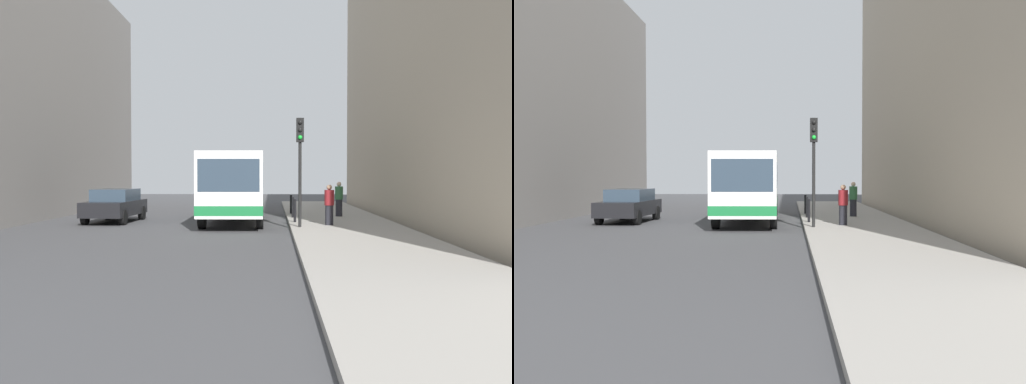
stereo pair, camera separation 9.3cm
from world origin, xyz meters
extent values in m
plane|color=#424244|center=(0.00, 0.00, 0.00)|extent=(80.00, 80.00, 0.00)
cube|color=#9E9991|center=(5.40, 0.00, 0.07)|extent=(4.40, 40.00, 0.15)
cube|color=#B2A38C|center=(11.50, 4.00, 7.83)|extent=(7.00, 32.00, 15.66)
cube|color=white|center=(0.82, 3.36, 1.75)|extent=(2.69, 11.04, 2.50)
cube|color=#197238|center=(0.82, 3.36, 0.80)|extent=(2.72, 11.06, 0.36)
cube|color=#2D3D4C|center=(0.92, -2.12, 2.10)|extent=(2.26, 0.10, 1.20)
cube|color=#2D3D4C|center=(0.81, 3.86, 2.10)|extent=(2.69, 9.44, 1.00)
cylinder|color=black|center=(2.02, -0.52, 0.50)|extent=(0.30, 1.00, 1.00)
cylinder|color=black|center=(-0.24, -0.56, 0.50)|extent=(0.30, 1.00, 1.00)
cylinder|color=black|center=(1.88, 7.28, 0.50)|extent=(0.30, 1.00, 1.00)
cylinder|color=black|center=(-0.38, 7.24, 0.50)|extent=(0.30, 1.00, 1.00)
cube|color=black|center=(-4.52, 2.59, 0.64)|extent=(1.98, 4.47, 0.64)
cube|color=#2D3D4C|center=(-4.52, 2.74, 1.22)|extent=(1.70, 2.53, 0.52)
cylinder|color=black|center=(-3.77, 1.06, 0.32)|extent=(0.25, 0.65, 0.64)
cylinder|color=black|center=(-5.40, 1.12, 0.32)|extent=(0.25, 0.65, 0.64)
cylinder|color=black|center=(-3.64, 4.06, 0.32)|extent=(0.25, 0.65, 0.64)
cylinder|color=black|center=(-5.28, 4.12, 0.32)|extent=(0.25, 0.65, 0.64)
cylinder|color=black|center=(3.55, -1.24, 1.75)|extent=(0.12, 0.12, 3.20)
cube|color=black|center=(3.55, -1.24, 3.80)|extent=(0.28, 0.24, 0.90)
sphere|color=black|center=(3.55, -1.37, 4.08)|extent=(0.16, 0.16, 0.16)
sphere|color=black|center=(3.55, -1.37, 3.80)|extent=(0.16, 0.16, 0.16)
sphere|color=green|center=(3.55, -1.37, 3.52)|extent=(0.16, 0.16, 0.16)
cylinder|color=black|center=(3.45, 1.01, 0.62)|extent=(0.11, 0.11, 0.95)
cylinder|color=black|center=(3.45, 3.63, 0.62)|extent=(0.11, 0.11, 0.95)
cylinder|color=black|center=(3.45, 6.25, 0.62)|extent=(0.11, 0.11, 0.95)
cylinder|color=#26262D|center=(4.74, -0.35, 0.54)|extent=(0.32, 0.32, 0.78)
cylinder|color=maroon|center=(4.74, -0.35, 1.22)|extent=(0.38, 0.38, 0.60)
sphere|color=tan|center=(4.74, -0.35, 1.63)|extent=(0.21, 0.21, 0.21)
cylinder|color=#26262D|center=(5.67, 4.47, 0.55)|extent=(0.32, 0.32, 0.80)
cylinder|color=#336B3F|center=(5.67, 4.47, 1.26)|extent=(0.38, 0.38, 0.62)
sphere|color=beige|center=(5.67, 4.47, 1.68)|extent=(0.22, 0.22, 0.22)
camera|label=1|loc=(2.52, -23.27, 2.13)|focal=41.02mm
camera|label=2|loc=(2.61, -23.27, 2.13)|focal=41.02mm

